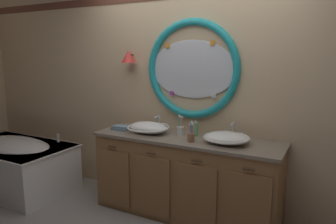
{
  "coord_description": "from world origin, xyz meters",
  "views": [
    {
      "loc": [
        1.4,
        -2.62,
        1.7
      ],
      "look_at": [
        -0.13,
        0.25,
        1.1
      ],
      "focal_mm": 34.1,
      "sensor_mm": 36.0,
      "label": 1
    }
  ],
  "objects_px": {
    "sink_basin_left": "(148,127)",
    "folded_hand_towel": "(121,128)",
    "toothbrush_holder_right": "(191,136)",
    "soap_dispenser": "(196,129)",
    "toothbrush_holder_left": "(180,130)",
    "sink_basin_right": "(226,138)",
    "bathtub": "(14,162)"
  },
  "relations": [
    {
      "from": "sink_basin_left",
      "to": "folded_hand_towel",
      "type": "distance_m",
      "value": 0.36
    },
    {
      "from": "toothbrush_holder_right",
      "to": "soap_dispenser",
      "type": "xyz_separation_m",
      "value": [
        -0.05,
        0.23,
        0.02
      ]
    },
    {
      "from": "sink_basin_left",
      "to": "toothbrush_holder_left",
      "type": "relative_size",
      "value": 2.13
    },
    {
      "from": "soap_dispenser",
      "to": "sink_basin_right",
      "type": "bearing_deg",
      "value": -18.44
    },
    {
      "from": "sink_basin_left",
      "to": "toothbrush_holder_right",
      "type": "relative_size",
      "value": 2.26
    },
    {
      "from": "sink_basin_left",
      "to": "bathtub",
      "type": "bearing_deg",
      "value": -168.14
    },
    {
      "from": "soap_dispenser",
      "to": "folded_hand_towel",
      "type": "xyz_separation_m",
      "value": [
        -0.86,
        -0.14,
        -0.05
      ]
    },
    {
      "from": "bathtub",
      "to": "toothbrush_holder_left",
      "type": "distance_m",
      "value": 2.24
    },
    {
      "from": "sink_basin_right",
      "to": "toothbrush_holder_right",
      "type": "xyz_separation_m",
      "value": [
        -0.32,
        -0.11,
        -0.0
      ]
    },
    {
      "from": "sink_basin_left",
      "to": "toothbrush_holder_right",
      "type": "bearing_deg",
      "value": -10.89
    },
    {
      "from": "sink_basin_right",
      "to": "soap_dispenser",
      "type": "bearing_deg",
      "value": 161.56
    },
    {
      "from": "toothbrush_holder_right",
      "to": "soap_dispenser",
      "type": "relative_size",
      "value": 1.24
    },
    {
      "from": "toothbrush_holder_left",
      "to": "soap_dispenser",
      "type": "relative_size",
      "value": 1.31
    },
    {
      "from": "sink_basin_right",
      "to": "folded_hand_towel",
      "type": "bearing_deg",
      "value": -179.11
    },
    {
      "from": "toothbrush_holder_left",
      "to": "folded_hand_towel",
      "type": "xyz_separation_m",
      "value": [
        -0.69,
        -0.11,
        -0.03
      ]
    },
    {
      "from": "sink_basin_left",
      "to": "soap_dispenser",
      "type": "bearing_deg",
      "value": 13.9
    },
    {
      "from": "bathtub",
      "to": "sink_basin_left",
      "type": "xyz_separation_m",
      "value": [
        1.78,
        0.37,
        0.57
      ]
    },
    {
      "from": "sink_basin_left",
      "to": "toothbrush_holder_left",
      "type": "height_order",
      "value": "toothbrush_holder_left"
    },
    {
      "from": "sink_basin_left",
      "to": "toothbrush_holder_left",
      "type": "distance_m",
      "value": 0.35
    },
    {
      "from": "sink_basin_right",
      "to": "soap_dispenser",
      "type": "xyz_separation_m",
      "value": [
        -0.37,
        0.12,
        0.02
      ]
    },
    {
      "from": "toothbrush_holder_left",
      "to": "sink_basin_left",
      "type": "bearing_deg",
      "value": -164.71
    },
    {
      "from": "folded_hand_towel",
      "to": "toothbrush_holder_left",
      "type": "bearing_deg",
      "value": 9.19
    },
    {
      "from": "sink_basin_left",
      "to": "toothbrush_holder_left",
      "type": "xyz_separation_m",
      "value": [
        0.34,
        0.09,
        -0.01
      ]
    },
    {
      "from": "bathtub",
      "to": "toothbrush_holder_right",
      "type": "bearing_deg",
      "value": 6.54
    },
    {
      "from": "toothbrush_holder_left",
      "to": "toothbrush_holder_right",
      "type": "distance_m",
      "value": 0.29
    },
    {
      "from": "sink_basin_right",
      "to": "toothbrush_holder_left",
      "type": "distance_m",
      "value": 0.54
    },
    {
      "from": "toothbrush_holder_left",
      "to": "toothbrush_holder_right",
      "type": "bearing_deg",
      "value": -43.28
    },
    {
      "from": "sink_basin_right",
      "to": "sink_basin_left",
      "type": "bearing_deg",
      "value": 180.0
    },
    {
      "from": "toothbrush_holder_left",
      "to": "soap_dispenser",
      "type": "bearing_deg",
      "value": 10.91
    },
    {
      "from": "toothbrush_holder_left",
      "to": "soap_dispenser",
      "type": "distance_m",
      "value": 0.16
    },
    {
      "from": "toothbrush_holder_right",
      "to": "sink_basin_right",
      "type": "bearing_deg",
      "value": 18.3
    },
    {
      "from": "folded_hand_towel",
      "to": "toothbrush_holder_right",
      "type": "bearing_deg",
      "value": -5.5
    }
  ]
}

